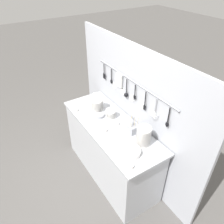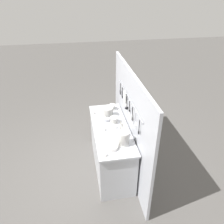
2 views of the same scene
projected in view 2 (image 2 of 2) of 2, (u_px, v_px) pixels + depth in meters
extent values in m
plane|color=#514F4C|center=(111.00, 165.00, 4.12)|extent=(20.00, 20.00, 0.00)
cube|color=#ADAFB5|center=(111.00, 128.00, 3.68)|extent=(1.57, 0.59, 0.03)
cube|color=#ADAFB5|center=(111.00, 148.00, 3.90)|extent=(1.51, 0.57, 0.85)
cube|color=#A8AAB2|center=(130.00, 124.00, 3.70)|extent=(2.37, 0.04, 1.82)
cylinder|color=#93969E|center=(129.00, 98.00, 3.45)|extent=(1.45, 0.01, 0.01)
sphere|color=#93969E|center=(120.00, 81.00, 4.06)|extent=(0.02, 0.02, 0.02)
sphere|color=#93969E|center=(143.00, 123.00, 2.83)|extent=(0.02, 0.02, 0.02)
cylinder|color=black|center=(120.00, 87.00, 4.02)|extent=(0.01, 0.01, 0.15)
cube|color=black|center=(120.00, 92.00, 4.07)|extent=(0.05, 0.01, 0.07)
cylinder|color=#93969E|center=(121.00, 83.00, 3.98)|extent=(0.00, 0.01, 0.02)
cylinder|color=black|center=(122.00, 92.00, 3.86)|extent=(0.01, 0.01, 0.16)
ellipsoid|color=black|center=(122.00, 97.00, 3.91)|extent=(0.04, 0.02, 0.06)
cylinder|color=#93969E|center=(123.00, 87.00, 3.82)|extent=(0.01, 0.01, 0.02)
cube|color=silver|center=(125.00, 97.00, 3.71)|extent=(0.12, 0.02, 0.17)
cylinder|color=#93969E|center=(126.00, 92.00, 3.66)|extent=(0.01, 0.01, 0.02)
cylinder|color=black|center=(127.00, 102.00, 3.58)|extent=(0.01, 0.01, 0.20)
sphere|color=black|center=(127.00, 108.00, 3.64)|extent=(0.06, 0.06, 0.06)
cylinder|color=#93969E|center=(128.00, 96.00, 3.53)|extent=(0.01, 0.01, 0.02)
cylinder|color=black|center=(130.00, 105.00, 3.42)|extent=(0.01, 0.01, 0.14)
ellipsoid|color=black|center=(129.00, 110.00, 3.47)|extent=(0.04, 0.02, 0.06)
cylinder|color=#93969E|center=(130.00, 101.00, 3.38)|extent=(0.01, 0.01, 0.02)
cylinder|color=black|center=(132.00, 112.00, 3.27)|extent=(0.01, 0.01, 0.18)
cube|color=black|center=(132.00, 119.00, 3.33)|extent=(0.04, 0.01, 0.06)
cylinder|color=#93969E|center=(134.00, 107.00, 3.23)|extent=(0.01, 0.01, 0.02)
cylinder|color=#93969E|center=(135.00, 118.00, 3.13)|extent=(0.01, 0.01, 0.16)
torus|color=#93969E|center=(135.00, 125.00, 3.19)|extent=(0.10, 0.10, 0.01)
cylinder|color=#93969E|center=(137.00, 112.00, 3.08)|extent=(0.01, 0.01, 0.02)
cylinder|color=black|center=(139.00, 126.00, 2.97)|extent=(0.01, 0.01, 0.18)
ellipsoid|color=black|center=(139.00, 133.00, 3.03)|extent=(0.04, 0.02, 0.06)
cylinder|color=#93969E|center=(141.00, 120.00, 2.92)|extent=(0.00, 0.01, 0.02)
cube|color=white|center=(124.00, 100.00, 3.90)|extent=(0.07, 0.01, 0.07)
cube|color=white|center=(126.00, 105.00, 3.74)|extent=(0.07, 0.01, 0.07)
cube|color=white|center=(129.00, 111.00, 3.57)|extent=(0.07, 0.01, 0.07)
cube|color=white|center=(132.00, 117.00, 3.40)|extent=(0.07, 0.01, 0.07)
cube|color=white|center=(136.00, 124.00, 3.24)|extent=(0.07, 0.01, 0.07)
cylinder|color=white|center=(114.00, 122.00, 3.78)|extent=(0.13, 0.13, 0.04)
cylinder|color=white|center=(114.00, 120.00, 3.76)|extent=(0.13, 0.13, 0.04)
cylinder|color=white|center=(114.00, 119.00, 3.75)|extent=(0.13, 0.13, 0.04)
cylinder|color=white|center=(114.00, 118.00, 3.74)|extent=(0.13, 0.13, 0.04)
cylinder|color=white|center=(108.00, 115.00, 3.97)|extent=(0.17, 0.17, 0.05)
cylinder|color=white|center=(108.00, 113.00, 3.96)|extent=(0.17, 0.17, 0.05)
cylinder|color=white|center=(108.00, 112.00, 3.94)|extent=(0.17, 0.17, 0.05)
cylinder|color=white|center=(108.00, 111.00, 3.93)|extent=(0.17, 0.17, 0.05)
cylinder|color=white|center=(108.00, 110.00, 3.92)|extent=(0.17, 0.17, 0.05)
cylinder|color=white|center=(108.00, 109.00, 3.90)|extent=(0.17, 0.17, 0.05)
cylinder|color=white|center=(124.00, 143.00, 3.27)|extent=(0.16, 0.16, 0.05)
cylinder|color=white|center=(124.00, 142.00, 3.25)|extent=(0.16, 0.16, 0.05)
cylinder|color=white|center=(124.00, 140.00, 3.24)|extent=(0.16, 0.16, 0.05)
cylinder|color=white|center=(124.00, 139.00, 3.23)|extent=(0.16, 0.16, 0.05)
cylinder|color=white|center=(124.00, 138.00, 3.21)|extent=(0.16, 0.16, 0.05)
cylinder|color=white|center=(124.00, 136.00, 3.20)|extent=(0.16, 0.16, 0.05)
cylinder|color=white|center=(124.00, 135.00, 3.18)|extent=(0.16, 0.16, 0.05)
cylinder|color=white|center=(124.00, 133.00, 3.17)|extent=(0.16, 0.16, 0.05)
cylinder|color=white|center=(112.00, 108.00, 4.17)|extent=(0.12, 0.12, 0.05)
cylinder|color=white|center=(112.00, 107.00, 4.16)|extent=(0.12, 0.12, 0.05)
cylinder|color=white|center=(112.00, 106.00, 4.14)|extent=(0.12, 0.12, 0.05)
cylinder|color=white|center=(111.00, 148.00, 3.21)|extent=(0.22, 0.22, 0.01)
cylinder|color=white|center=(111.00, 147.00, 3.20)|extent=(0.22, 0.22, 0.01)
cylinder|color=white|center=(111.00, 147.00, 3.20)|extent=(0.22, 0.22, 0.01)
cylinder|color=white|center=(111.00, 146.00, 3.19)|extent=(0.22, 0.22, 0.01)
cylinder|color=white|center=(111.00, 146.00, 3.19)|extent=(0.22, 0.22, 0.01)
cylinder|color=white|center=(111.00, 145.00, 3.18)|extent=(0.22, 0.22, 0.01)
cylinder|color=#93969E|center=(107.00, 120.00, 3.83)|extent=(0.11, 0.11, 0.04)
cube|color=#93969E|center=(122.00, 133.00, 3.44)|extent=(0.11, 0.11, 0.10)
cylinder|color=#C6B793|center=(120.00, 128.00, 3.38)|extent=(0.02, 0.02, 0.22)
cylinder|color=#93969E|center=(124.00, 127.00, 3.43)|extent=(0.01, 0.02, 0.16)
cylinder|color=#C6B793|center=(121.00, 128.00, 3.41)|extent=(0.03, 0.03, 0.18)
cylinder|color=#93969E|center=(123.00, 128.00, 3.40)|extent=(0.03, 0.02, 0.17)
cylinder|color=#93969E|center=(123.00, 128.00, 3.41)|extent=(0.01, 0.03, 0.18)
cylinder|color=#C6B793|center=(123.00, 129.00, 3.37)|extent=(0.02, 0.02, 0.19)
cylinder|color=#C6B793|center=(125.00, 129.00, 3.38)|extent=(0.02, 0.02, 0.18)
cylinder|color=#93969E|center=(121.00, 129.00, 3.38)|extent=(0.01, 0.03, 0.18)
cylinder|color=white|center=(104.00, 129.00, 3.58)|extent=(0.05, 0.05, 0.04)
cylinder|color=white|center=(94.00, 113.00, 4.04)|extent=(0.05, 0.05, 0.04)
cylinder|color=white|center=(115.00, 127.00, 3.63)|extent=(0.05, 0.05, 0.04)
cylinder|color=white|center=(105.00, 155.00, 3.05)|extent=(0.05, 0.05, 0.04)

